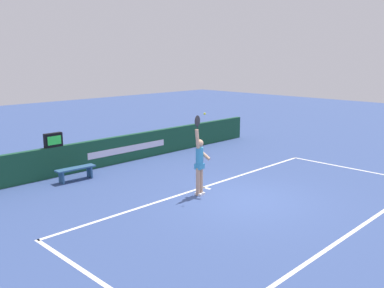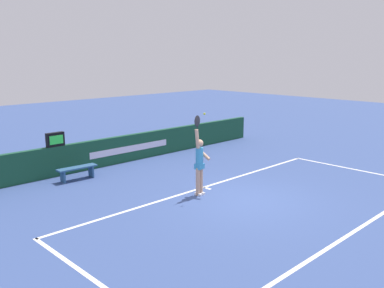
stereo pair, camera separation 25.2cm
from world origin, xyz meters
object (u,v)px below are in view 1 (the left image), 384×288
(speed_display, at_px, (53,140))
(courtside_bench_near, at_px, (76,171))
(tennis_player, at_px, (200,162))
(tennis_ball, at_px, (205,114))

(speed_display, height_order, courtside_bench_near, speed_display)
(courtside_bench_near, bearing_deg, tennis_player, -65.22)
(tennis_player, height_order, tennis_ball, tennis_ball)
(speed_display, bearing_deg, courtside_bench_near, -73.54)
(speed_display, xyz_separation_m, courtside_bench_near, (0.28, -0.93, -0.99))
(tennis_player, bearing_deg, courtside_bench_near, 114.78)
(courtside_bench_near, bearing_deg, speed_display, 106.46)
(speed_display, xyz_separation_m, tennis_ball, (2.11, -5.30, 1.23))
(speed_display, height_order, tennis_player, tennis_player)
(tennis_ball, bearing_deg, speed_display, 111.67)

